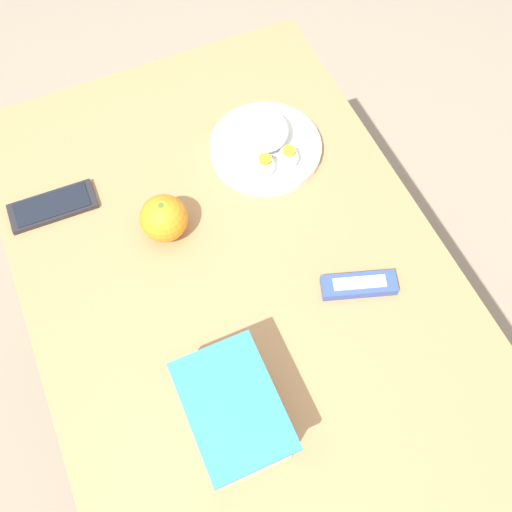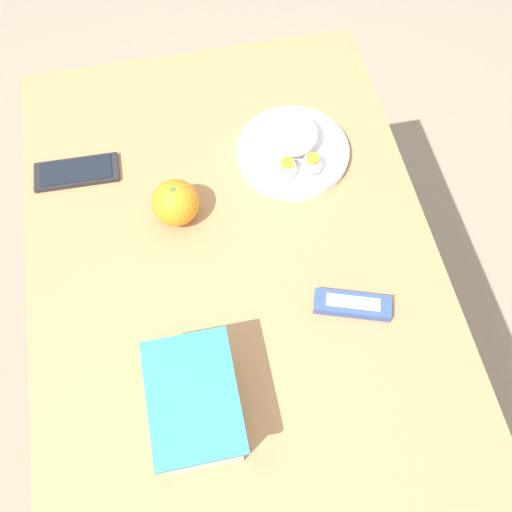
# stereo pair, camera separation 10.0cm
# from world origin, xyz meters

# --- Properties ---
(ground_plane) EXTENTS (10.00, 10.00, 0.00)m
(ground_plane) POSITION_xyz_m (0.00, 0.00, 0.00)
(ground_plane) COLOR gray
(table) EXTENTS (1.10, 0.71, 0.75)m
(table) POSITION_xyz_m (0.00, 0.00, 0.62)
(table) COLOR #AD7F51
(table) RESTS_ON ground_plane
(food_container) EXTENTS (0.18, 0.13, 0.10)m
(food_container) POSITION_xyz_m (-0.20, 0.10, 0.79)
(food_container) COLOR white
(food_container) RESTS_ON table
(orange_fruit) EXTENTS (0.08, 0.08, 0.08)m
(orange_fruit) POSITION_xyz_m (0.15, 0.08, 0.79)
(orange_fruit) COLOR orange
(orange_fruit) RESTS_ON table
(rice_plate) EXTENTS (0.21, 0.21, 0.07)m
(rice_plate) POSITION_xyz_m (0.24, -0.15, 0.77)
(rice_plate) COLOR white
(rice_plate) RESTS_ON table
(candy_bar) EXTENTS (0.08, 0.13, 0.02)m
(candy_bar) POSITION_xyz_m (-0.08, -0.18, 0.76)
(candy_bar) COLOR #334C9E
(candy_bar) RESTS_ON table
(cell_phone) EXTENTS (0.07, 0.16, 0.01)m
(cell_phone) POSITION_xyz_m (0.28, 0.25, 0.75)
(cell_phone) COLOR #232328
(cell_phone) RESTS_ON table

